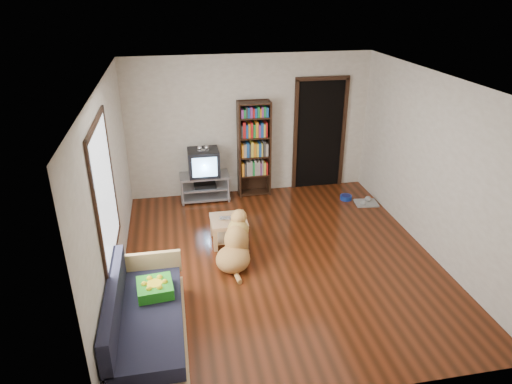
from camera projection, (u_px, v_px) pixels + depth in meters
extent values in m
plane|color=#57220F|center=(280.00, 259.00, 6.73)|extent=(5.00, 5.00, 0.00)
plane|color=white|center=(284.00, 81.00, 5.65)|extent=(5.00, 5.00, 0.00)
plane|color=beige|center=(250.00, 126.00, 8.42)|extent=(4.50, 0.00, 4.50)
plane|color=beige|center=(350.00, 288.00, 3.96)|extent=(4.50, 0.00, 4.50)
plane|color=beige|center=(110.00, 191.00, 5.81)|extent=(0.00, 5.00, 5.00)
plane|color=beige|center=(433.00, 167.00, 6.57)|extent=(0.00, 5.00, 5.00)
cube|color=green|center=(155.00, 288.00, 5.29)|extent=(0.44, 0.44, 0.13)
imported|color=silver|center=(229.00, 219.00, 6.99)|extent=(0.30, 0.21, 0.02)
cylinder|color=navy|center=(346.00, 197.00, 8.56)|extent=(0.22, 0.22, 0.08)
cube|color=gray|center=(366.00, 203.00, 8.40)|extent=(0.44, 0.37, 0.03)
cube|color=white|center=(105.00, 192.00, 5.28)|extent=(0.02, 1.30, 1.60)
cube|color=black|center=(95.00, 124.00, 4.94)|extent=(0.03, 1.42, 0.06)
cube|color=black|center=(115.00, 253.00, 5.63)|extent=(0.03, 1.42, 0.06)
cube|color=black|center=(98.00, 221.00, 4.66)|extent=(0.03, 0.06, 1.70)
cube|color=black|center=(111.00, 170.00, 5.91)|extent=(0.03, 0.06, 1.70)
cube|color=black|center=(319.00, 135.00, 8.74)|extent=(0.90, 0.02, 2.10)
cube|color=black|center=(295.00, 137.00, 8.65)|extent=(0.07, 0.05, 2.14)
cube|color=black|center=(343.00, 134.00, 8.81)|extent=(0.07, 0.05, 2.14)
cube|color=black|center=(323.00, 78.00, 8.27)|extent=(1.03, 0.05, 0.07)
cube|color=#99999E|center=(204.00, 176.00, 8.39)|extent=(0.90, 0.45, 0.04)
cube|color=#99999E|center=(205.00, 187.00, 8.48)|extent=(0.86, 0.42, 0.03)
cube|color=#99999E|center=(205.00, 196.00, 8.56)|extent=(0.90, 0.45, 0.04)
cylinder|color=#99999E|center=(183.00, 193.00, 8.24)|extent=(0.04, 0.04, 0.50)
cylinder|color=#99999E|center=(229.00, 190.00, 8.38)|extent=(0.04, 0.04, 0.50)
cylinder|color=#99999E|center=(182.00, 184.00, 8.59)|extent=(0.04, 0.04, 0.50)
cylinder|color=#99999E|center=(226.00, 181.00, 8.73)|extent=(0.04, 0.04, 0.50)
cube|color=black|center=(205.00, 185.00, 8.46)|extent=(0.40, 0.30, 0.07)
cube|color=black|center=(204.00, 162.00, 8.28)|extent=(0.55, 0.48, 0.48)
cube|color=black|center=(203.00, 159.00, 8.46)|extent=(0.40, 0.14, 0.36)
cube|color=#8CBFF2|center=(205.00, 167.00, 8.06)|extent=(0.44, 0.02, 0.36)
cube|color=silver|center=(203.00, 150.00, 8.13)|extent=(0.20, 0.07, 0.02)
sphere|color=silver|center=(200.00, 148.00, 8.10)|extent=(0.09, 0.09, 0.09)
sphere|color=silver|center=(206.00, 148.00, 8.12)|extent=(0.09, 0.09, 0.09)
cube|color=black|center=(239.00, 150.00, 8.41)|extent=(0.03, 0.30, 1.80)
cube|color=black|center=(269.00, 148.00, 8.50)|extent=(0.03, 0.30, 1.80)
cube|color=black|center=(253.00, 147.00, 8.58)|extent=(0.60, 0.02, 1.80)
cube|color=black|center=(254.00, 192.00, 8.82)|extent=(0.56, 0.28, 0.02)
cube|color=black|center=(254.00, 174.00, 8.66)|extent=(0.56, 0.28, 0.03)
cube|color=black|center=(254.00, 156.00, 8.51)|extent=(0.56, 0.28, 0.02)
cube|color=black|center=(254.00, 137.00, 8.35)|extent=(0.56, 0.28, 0.02)
cube|color=black|center=(254.00, 117.00, 8.20)|extent=(0.56, 0.28, 0.02)
cube|color=black|center=(254.00, 103.00, 8.09)|extent=(0.56, 0.28, 0.02)
cube|color=tan|center=(151.00, 335.00, 5.13)|extent=(0.80, 1.80, 0.22)
cube|color=#1E1E2D|center=(149.00, 319.00, 5.04)|extent=(0.74, 1.74, 0.18)
cube|color=#1E1E2D|center=(114.00, 303.00, 4.87)|extent=(0.12, 1.74, 0.40)
cube|color=tan|center=(149.00, 263.00, 5.73)|extent=(0.80, 0.06, 0.30)
cube|color=tan|center=(229.00, 221.00, 7.03)|extent=(0.55, 0.55, 0.06)
cube|color=tan|center=(229.00, 236.00, 7.14)|extent=(0.45, 0.45, 0.03)
cube|color=tan|center=(215.00, 241.00, 6.87)|extent=(0.06, 0.06, 0.34)
cube|color=tan|center=(246.00, 238.00, 6.94)|extent=(0.06, 0.06, 0.34)
cube|color=#DAB370|center=(212.00, 226.00, 7.28)|extent=(0.06, 0.06, 0.34)
cube|color=tan|center=(241.00, 224.00, 7.36)|extent=(0.06, 0.06, 0.34)
ellipsoid|color=#B99147|center=(233.00, 259.00, 6.46)|extent=(0.66, 0.68, 0.36)
ellipsoid|color=#B67846|center=(236.00, 240.00, 6.55)|extent=(0.48, 0.50, 0.48)
ellipsoid|color=tan|center=(238.00, 230.00, 6.58)|extent=(0.40, 0.38, 0.34)
ellipsoid|color=#C27F4A|center=(239.00, 217.00, 6.56)|extent=(0.30, 0.31, 0.21)
ellipsoid|color=#C4834B|center=(241.00, 215.00, 6.67)|extent=(0.16, 0.21, 0.09)
sphere|color=black|center=(243.00, 212.00, 6.75)|extent=(0.04, 0.04, 0.04)
ellipsoid|color=tan|center=(233.00, 218.00, 6.55)|extent=(0.08, 0.09, 0.14)
ellipsoid|color=#B58845|center=(244.00, 219.00, 6.51)|extent=(0.08, 0.09, 0.14)
cylinder|color=tan|center=(235.00, 242.00, 6.80)|extent=(0.12, 0.14, 0.39)
cylinder|color=tan|center=(245.00, 243.00, 6.77)|extent=(0.12, 0.14, 0.39)
sphere|color=tan|center=(236.00, 250.00, 6.91)|extent=(0.10, 0.10, 0.10)
sphere|color=tan|center=(246.00, 251.00, 6.88)|extent=(0.10, 0.10, 0.10)
cylinder|color=tan|center=(237.00, 276.00, 6.30)|extent=(0.10, 0.35, 0.08)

